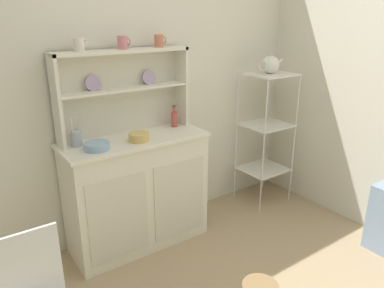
{
  "coord_description": "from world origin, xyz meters",
  "views": [
    {
      "loc": [
        -1.27,
        -1.01,
        1.77
      ],
      "look_at": [
        0.22,
        1.12,
        0.85
      ],
      "focal_mm": 34.44,
      "sensor_mm": 36.0,
      "label": 1
    }
  ],
  "objects_px": {
    "hutch_cabinet": "(137,191)",
    "bowl_mixing_large": "(97,146)",
    "porcelain_teapot": "(270,65)",
    "bakers_rack": "(266,123)",
    "jam_bottle": "(174,118)",
    "hutch_shelf_unit": "(122,85)",
    "utensil_jar": "(77,138)",
    "cup_cream_0": "(79,45)"
  },
  "relations": [
    {
      "from": "hutch_cabinet",
      "to": "bowl_mixing_large",
      "type": "bearing_deg",
      "value": -167.14
    },
    {
      "from": "porcelain_teapot",
      "to": "hutch_cabinet",
      "type": "bearing_deg",
      "value": 178.1
    },
    {
      "from": "hutch_cabinet",
      "to": "porcelain_teapot",
      "type": "distance_m",
      "value": 1.61
    },
    {
      "from": "bakers_rack",
      "to": "jam_bottle",
      "type": "relative_size",
      "value": 7.05
    },
    {
      "from": "bakers_rack",
      "to": "bowl_mixing_large",
      "type": "xyz_separation_m",
      "value": [
        -1.67,
        -0.03,
        0.12
      ]
    },
    {
      "from": "hutch_shelf_unit",
      "to": "utensil_jar",
      "type": "distance_m",
      "value": 0.52
    },
    {
      "from": "cup_cream_0",
      "to": "utensil_jar",
      "type": "distance_m",
      "value": 0.63
    },
    {
      "from": "hutch_shelf_unit",
      "to": "bakers_rack",
      "type": "xyz_separation_m",
      "value": [
        1.35,
        -0.21,
        -0.47
      ]
    },
    {
      "from": "bakers_rack",
      "to": "bowl_mixing_large",
      "type": "relative_size",
      "value": 7.2
    },
    {
      "from": "hutch_shelf_unit",
      "to": "bakers_rack",
      "type": "distance_m",
      "value": 1.45
    },
    {
      "from": "hutch_cabinet",
      "to": "porcelain_teapot",
      "type": "height_order",
      "value": "porcelain_teapot"
    },
    {
      "from": "bakers_rack",
      "to": "utensil_jar",
      "type": "xyz_separation_m",
      "value": [
        -1.76,
        0.12,
        0.16
      ]
    },
    {
      "from": "bakers_rack",
      "to": "utensil_jar",
      "type": "bearing_deg",
      "value": 176.0
    },
    {
      "from": "hutch_shelf_unit",
      "to": "bakers_rack",
      "type": "bearing_deg",
      "value": -8.76
    },
    {
      "from": "hutch_cabinet",
      "to": "jam_bottle",
      "type": "distance_m",
      "value": 0.65
    },
    {
      "from": "hutch_shelf_unit",
      "to": "cup_cream_0",
      "type": "xyz_separation_m",
      "value": [
        -0.31,
        -0.04,
        0.31
      ]
    },
    {
      "from": "bakers_rack",
      "to": "bowl_mixing_large",
      "type": "height_order",
      "value": "bakers_rack"
    },
    {
      "from": "hutch_cabinet",
      "to": "cup_cream_0",
      "type": "relative_size",
      "value": 12.25
    },
    {
      "from": "hutch_shelf_unit",
      "to": "jam_bottle",
      "type": "relative_size",
      "value": 5.73
    },
    {
      "from": "porcelain_teapot",
      "to": "hutch_shelf_unit",
      "type": "bearing_deg",
      "value": 171.23
    },
    {
      "from": "hutch_cabinet",
      "to": "jam_bottle",
      "type": "height_order",
      "value": "jam_bottle"
    },
    {
      "from": "hutch_cabinet",
      "to": "hutch_shelf_unit",
      "type": "xyz_separation_m",
      "value": [
        0.0,
        0.16,
        0.81
      ]
    },
    {
      "from": "hutch_cabinet",
      "to": "utensil_jar",
      "type": "distance_m",
      "value": 0.64
    },
    {
      "from": "utensil_jar",
      "to": "hutch_cabinet",
      "type": "bearing_deg",
      "value": -10.85
    },
    {
      "from": "hutch_cabinet",
      "to": "utensil_jar",
      "type": "relative_size",
      "value": 4.54
    },
    {
      "from": "hutch_shelf_unit",
      "to": "bakers_rack",
      "type": "height_order",
      "value": "hutch_shelf_unit"
    },
    {
      "from": "hutch_shelf_unit",
      "to": "cup_cream_0",
      "type": "bearing_deg",
      "value": -172.39
    },
    {
      "from": "bakers_rack",
      "to": "cup_cream_0",
      "type": "height_order",
      "value": "cup_cream_0"
    },
    {
      "from": "bakers_rack",
      "to": "cup_cream_0",
      "type": "relative_size",
      "value": 14.08
    },
    {
      "from": "hutch_cabinet",
      "to": "bakers_rack",
      "type": "bearing_deg",
      "value": -1.9
    },
    {
      "from": "utensil_jar",
      "to": "porcelain_teapot",
      "type": "xyz_separation_m",
      "value": [
        1.76,
        -0.12,
        0.39
      ]
    },
    {
      "from": "hutch_shelf_unit",
      "to": "porcelain_teapot",
      "type": "height_order",
      "value": "hutch_shelf_unit"
    },
    {
      "from": "porcelain_teapot",
      "to": "jam_bottle",
      "type": "bearing_deg",
      "value": 172.08
    },
    {
      "from": "bakers_rack",
      "to": "cup_cream_0",
      "type": "xyz_separation_m",
      "value": [
        -1.66,
        0.17,
        0.78
      ]
    },
    {
      "from": "cup_cream_0",
      "to": "bowl_mixing_large",
      "type": "bearing_deg",
      "value": -94.2
    },
    {
      "from": "hutch_shelf_unit",
      "to": "bowl_mixing_large",
      "type": "xyz_separation_m",
      "value": [
        -0.32,
        -0.24,
        -0.35
      ]
    },
    {
      "from": "hutch_cabinet",
      "to": "hutch_shelf_unit",
      "type": "relative_size",
      "value": 1.07
    },
    {
      "from": "hutch_cabinet",
      "to": "utensil_jar",
      "type": "xyz_separation_m",
      "value": [
        -0.41,
        0.08,
        0.49
      ]
    },
    {
      "from": "bakers_rack",
      "to": "cup_cream_0",
      "type": "bearing_deg",
      "value": 174.24
    },
    {
      "from": "jam_bottle",
      "to": "porcelain_teapot",
      "type": "bearing_deg",
      "value": -7.92
    },
    {
      "from": "bowl_mixing_large",
      "to": "jam_bottle",
      "type": "bearing_deg",
      "value": 12.37
    },
    {
      "from": "bowl_mixing_large",
      "to": "utensil_jar",
      "type": "relative_size",
      "value": 0.73
    }
  ]
}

